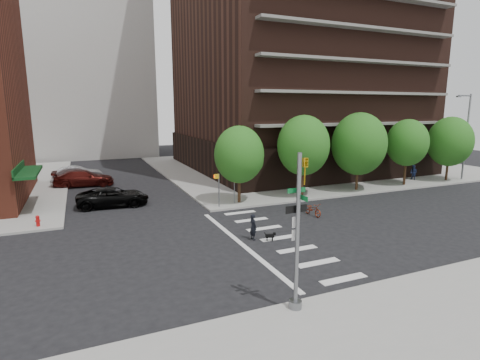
% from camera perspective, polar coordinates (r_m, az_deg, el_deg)
% --- Properties ---
extents(ground, '(120.00, 120.00, 0.00)m').
position_cam_1_polar(ground, '(21.67, -1.03, -9.89)').
color(ground, black).
rests_on(ground, ground).
extents(sidewalk_ne, '(39.00, 33.00, 0.15)m').
position_cam_1_polar(sidewalk_ne, '(51.35, 10.28, 2.20)').
color(sidewalk_ne, gray).
rests_on(sidewalk_ne, ground).
extents(crosswalk, '(3.85, 13.00, 0.01)m').
position_cam_1_polar(crosswalk, '(22.55, 4.23, -9.07)').
color(crosswalk, silver).
rests_on(crosswalk, ground).
extents(tree_a, '(4.00, 4.00, 5.90)m').
position_cam_1_polar(tree_a, '(29.87, -0.13, 3.89)').
color(tree_a, '#301E11').
rests_on(tree_a, sidewalk_ne).
extents(tree_b, '(4.50, 4.50, 6.65)m').
position_cam_1_polar(tree_b, '(32.63, 9.64, 5.22)').
color(tree_b, '#301E11').
rests_on(tree_b, sidewalk_ne).
extents(tree_c, '(5.00, 5.00, 6.80)m').
position_cam_1_polar(tree_c, '(36.24, 17.67, 5.26)').
color(tree_c, '#301E11').
rests_on(tree_c, sidewalk_ne).
extents(tree_d, '(4.00, 4.00, 6.20)m').
position_cam_1_polar(tree_d, '(40.42, 24.14, 5.20)').
color(tree_d, '#301E11').
rests_on(tree_d, sidewalk_ne).
extents(tree_e, '(4.50, 4.50, 6.35)m').
position_cam_1_polar(tree_e, '(45.01, 29.35, 5.12)').
color(tree_e, '#301E11').
rests_on(tree_e, sidewalk_ne).
extents(traffic_signal, '(0.90, 0.75, 6.00)m').
position_cam_1_polar(traffic_signal, '(14.27, 8.78, -9.73)').
color(traffic_signal, slate).
rests_on(traffic_signal, sidewalk_s).
extents(pedestrian_signal, '(2.18, 0.67, 2.60)m').
position_cam_1_polar(pedestrian_signal, '(29.08, -2.73, -0.69)').
color(pedestrian_signal, slate).
rests_on(pedestrian_signal, sidewalk_ne).
extents(fire_hydrant, '(0.24, 0.24, 0.73)m').
position_cam_1_polar(fire_hydrant, '(27.65, -28.45, -5.42)').
color(fire_hydrant, '#A50C0C').
rests_on(fire_hydrant, sidewalk_nw).
extents(streetlamp, '(2.14, 0.22, 9.00)m').
position_cam_1_polar(streetlamp, '(46.23, 31.15, 6.38)').
color(streetlamp, slate).
rests_on(streetlamp, sidewalk_ne).
extents(parked_car_black, '(2.96, 5.66, 1.52)m').
position_cam_1_polar(parked_car_black, '(31.38, -18.77, -2.45)').
color(parked_car_black, black).
rests_on(parked_car_black, ground).
extents(parked_car_maroon, '(2.63, 5.79, 1.64)m').
position_cam_1_polar(parked_car_maroon, '(40.37, -22.71, 0.25)').
color(parked_car_maroon, '#44100D').
rests_on(parked_car_maroon, ground).
extents(parked_car_silver, '(2.07, 5.10, 1.64)m').
position_cam_1_polar(parked_car_silver, '(43.29, -23.53, 0.86)').
color(parked_car_silver, '#A9ACB0').
rests_on(parked_car_silver, ground).
extents(scooter, '(0.77, 1.83, 0.94)m').
position_cam_1_polar(scooter, '(27.75, 11.03, -4.39)').
color(scooter, maroon).
rests_on(scooter, ground).
extents(dog_walker, '(0.62, 0.45, 1.57)m').
position_cam_1_polar(dog_walker, '(22.31, 2.02, -7.15)').
color(dog_walker, black).
rests_on(dog_walker, ground).
extents(dog, '(0.61, 0.30, 0.51)m').
position_cam_1_polar(dog, '(22.28, 4.65, -8.46)').
color(dog, black).
rests_on(dog, ground).
extents(pedestrian_far, '(0.83, 0.67, 1.59)m').
position_cam_1_polar(pedestrian_far, '(43.93, 24.94, 1.05)').
color(pedestrian_far, navy).
rests_on(pedestrian_far, sidewalk_ne).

